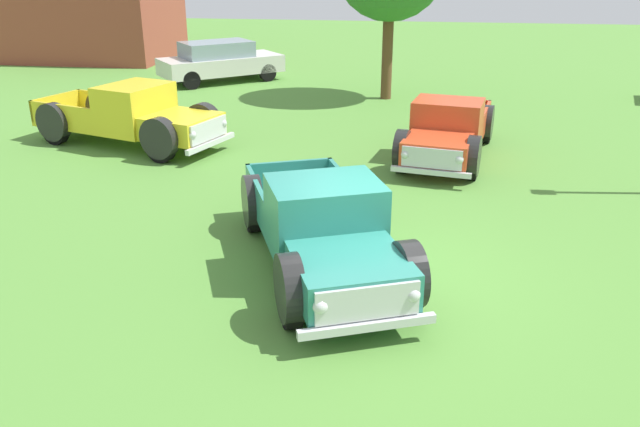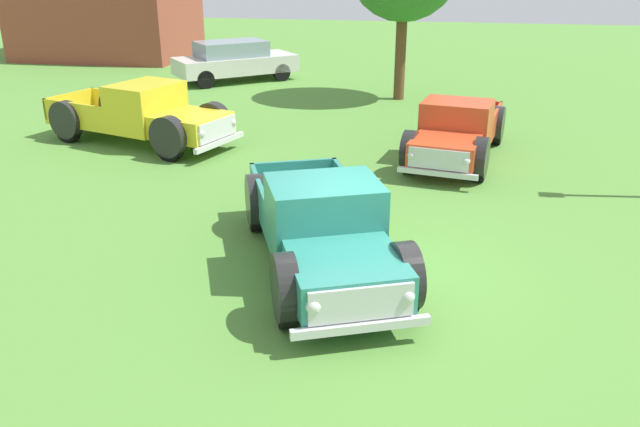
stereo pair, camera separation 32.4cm
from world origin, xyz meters
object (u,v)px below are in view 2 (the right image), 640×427
(pickup_truck_foreground, at_px, (325,232))
(pickup_truck_behind_right, at_px, (149,116))
(pickup_truck_behind_left, at_px, (455,133))
(sedan_distant_a, at_px, (234,60))

(pickup_truck_foreground, bearing_deg, pickup_truck_behind_right, 131.37)
(pickup_truck_foreground, bearing_deg, pickup_truck_behind_left, 72.48)
(pickup_truck_behind_left, xyz_separation_m, sedan_distant_a, (-8.30, 9.12, 0.11))
(pickup_truck_behind_left, relative_size, pickup_truck_behind_right, 0.90)
(pickup_truck_behind_right, relative_size, sedan_distant_a, 1.17)
(pickup_truck_behind_left, distance_m, pickup_truck_behind_right, 7.82)
(sedan_distant_a, bearing_deg, pickup_truck_behind_right, -86.96)
(pickup_truck_behind_left, distance_m, sedan_distant_a, 12.33)
(pickup_truck_behind_right, xyz_separation_m, sedan_distant_a, (-0.48, 9.02, 0.04))
(pickup_truck_foreground, distance_m, pickup_truck_behind_right, 8.74)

